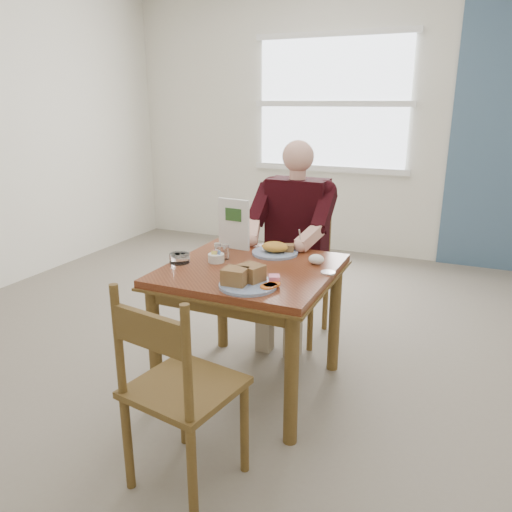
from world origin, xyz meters
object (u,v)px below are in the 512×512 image
at_px(chair_near, 177,390).
at_px(table, 251,285).
at_px(near_plate, 247,279).
at_px(chair_far, 297,270).
at_px(diner, 294,228).
at_px(far_plate, 276,249).

bearing_deg(chair_near, table, 93.58).
bearing_deg(table, near_plate, -68.98).
relative_size(chair_far, near_plate, 2.96).
bearing_deg(chair_far, table, -90.00).
relative_size(table, near_plate, 2.87).
height_order(chair_near, near_plate, chair_near).
xyz_separation_m(chair_near, diner, (-0.05, 1.56, 0.33)).
bearing_deg(chair_near, chair_far, 91.86).
relative_size(diner, near_plate, 4.32).
distance_m(table, near_plate, 0.34).
xyz_separation_m(table, chair_far, (0.00, 0.80, -0.16)).
distance_m(chair_far, far_plate, 0.60).
xyz_separation_m(chair_far, chair_near, (0.05, -1.65, 0.00)).
xyz_separation_m(chair_far, near_plate, (0.11, -1.08, 0.31)).
relative_size(chair_far, chair_near, 1.00).
xyz_separation_m(table, far_plate, (0.04, 0.28, 0.14)).
relative_size(table, diner, 0.66).
height_order(table, far_plate, far_plate).
relative_size(chair_near, far_plate, 2.80).
distance_m(diner, near_plate, 1.00).
height_order(chair_far, chair_near, same).
distance_m(chair_far, chair_near, 1.65).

